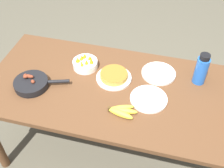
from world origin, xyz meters
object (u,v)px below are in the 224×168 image
object	(u,v)px
banana_bunch	(121,111)
frittata_plate_center	(114,76)
empty_plate_near_front	(149,99)
skillet	(32,83)
water_bottle	(201,69)
empty_plate_far_left	(159,73)
fruit_bowl_mango	(85,63)

from	to	relation	value
banana_bunch	frittata_plate_center	world-z (taller)	frittata_plate_center
empty_plate_near_front	skillet	bearing A→B (deg)	-174.47
empty_plate_near_front	water_bottle	distance (m)	0.42
skillet	empty_plate_near_front	world-z (taller)	skillet
banana_bunch	frittata_plate_center	size ratio (longest dim) A/B	0.78
banana_bunch	empty_plate_far_left	bearing A→B (deg)	66.88
banana_bunch	skillet	bearing A→B (deg)	173.14
frittata_plate_center	fruit_bowl_mango	world-z (taller)	fruit_bowl_mango
banana_bunch	water_bottle	distance (m)	0.62
skillet	fruit_bowl_mango	bearing A→B (deg)	26.71
skillet	empty_plate_near_front	bearing A→B (deg)	-12.40
banana_bunch	water_bottle	world-z (taller)	water_bottle
empty_plate_near_front	empty_plate_far_left	distance (m)	0.27
frittata_plate_center	fruit_bowl_mango	bearing A→B (deg)	163.27
skillet	empty_plate_far_left	world-z (taller)	skillet
banana_bunch	fruit_bowl_mango	distance (m)	0.51
empty_plate_near_front	fruit_bowl_mango	distance (m)	0.55
frittata_plate_center	water_bottle	distance (m)	0.60
frittata_plate_center	fruit_bowl_mango	size ratio (longest dim) A/B	1.37
empty_plate_far_left	skillet	bearing A→B (deg)	-157.49
skillet	fruit_bowl_mango	world-z (taller)	fruit_bowl_mango
empty_plate_near_front	empty_plate_far_left	world-z (taller)	same
banana_bunch	empty_plate_near_front	world-z (taller)	banana_bunch
frittata_plate_center	empty_plate_near_front	xyz separation A→B (m)	(0.27, -0.14, -0.02)
banana_bunch	skillet	xyz separation A→B (m)	(-0.64, 0.08, 0.01)
empty_plate_far_left	fruit_bowl_mango	size ratio (longest dim) A/B	1.34
empty_plate_near_front	banana_bunch	bearing A→B (deg)	-134.10
skillet	water_bottle	world-z (taller)	water_bottle
fruit_bowl_mango	empty_plate_near_front	bearing A→B (deg)	-22.34
frittata_plate_center	empty_plate_near_front	distance (m)	0.30
empty_plate_near_front	empty_plate_far_left	xyz separation A→B (m)	(0.03, 0.26, -0.00)
empty_plate_near_front	water_bottle	world-z (taller)	water_bottle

